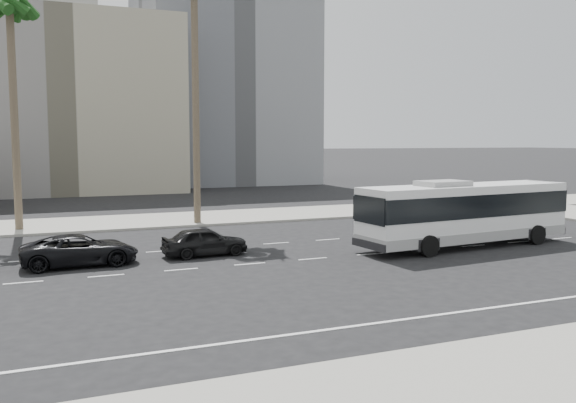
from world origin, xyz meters
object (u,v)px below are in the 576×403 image
car_b (80,250)px  city_bus (465,212)px  car_a (205,241)px  palm_mid (9,10)px

car_b → city_bus: bearing=-99.7°
car_a → palm_mid: size_ratio=0.28×
city_bus → car_a: 13.07m
city_bus → car_b: 18.46m
car_a → car_b: 5.50m
car_b → palm_mid: palm_mid is taller
car_a → palm_mid: palm_mid is taller
city_bus → car_a: bearing=163.1°
car_a → car_b: bearing=88.2°
palm_mid → city_bus: bearing=-34.1°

